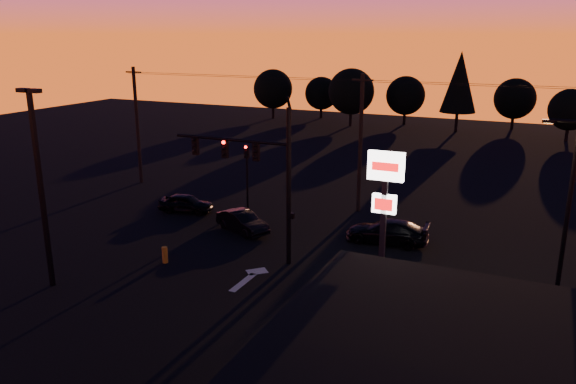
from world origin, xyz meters
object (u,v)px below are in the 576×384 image
object	(u,v)px
bollard	(165,255)
car_left	(186,203)
streetlight	(567,203)
car_right	(387,232)
pylon_sign	(385,196)
secondary_signal	(247,167)
car_mid	(242,222)
traffic_signal_mast	(260,167)
suv_parked	(367,341)
parking_lot_light	(39,176)

from	to	relation	value
bollard	car_left	xyz separation A→B (m)	(-3.95, 7.60, 0.18)
streetlight	car_right	size ratio (longest dim) A/B	1.74
pylon_sign	bollard	size ratio (longest dim) A/B	7.93
car_right	secondary_signal	bearing A→B (deg)	-106.73
car_mid	secondary_signal	bearing A→B (deg)	49.26
streetlight	car_mid	bearing A→B (deg)	174.09
traffic_signal_mast	secondary_signal	world-z (taller)	traffic_signal_mast
suv_parked	car_mid	bearing A→B (deg)	140.30
secondary_signal	car_mid	size ratio (longest dim) A/B	1.16
pylon_sign	suv_parked	xyz separation A→B (m)	(0.74, -4.28, -4.23)
car_right	bollard	bearing A→B (deg)	-54.92
secondary_signal	car_left	world-z (taller)	secondary_signal
bollard	car_left	world-z (taller)	car_left
traffic_signal_mast	parking_lot_light	world-z (taller)	parking_lot_light
car_mid	suv_parked	xyz separation A→B (m)	(10.77, -10.04, 0.07)
pylon_sign	suv_parked	distance (m)	6.06
streetlight	bollard	bearing A→B (deg)	-167.39
secondary_signal	pylon_sign	world-z (taller)	pylon_sign
bollard	car_mid	world-z (taller)	car_mid
traffic_signal_mast	car_mid	bearing A→B (deg)	131.98
parking_lot_light	streetlight	distance (m)	23.05
parking_lot_light	secondary_signal	bearing A→B (deg)	80.21
traffic_signal_mast	car_mid	size ratio (longest dim) A/B	2.29
secondary_signal	bollard	world-z (taller)	secondary_signal
parking_lot_light	car_mid	distance (m)	12.11
pylon_sign	suv_parked	world-z (taller)	pylon_sign
pylon_sign	parking_lot_light	bearing A→B (deg)	-162.77
traffic_signal_mast	car_left	xyz separation A→B (m)	(-8.18, 5.02, -4.33)
secondary_signal	car_right	xyz separation A→B (m)	(10.29, -2.48, -2.19)
car_mid	bollard	bearing A→B (deg)	-168.19
secondary_signal	car_mid	xyz separation A→B (m)	(1.97, -4.23, -2.24)
car_left	car_mid	xyz separation A→B (m)	(5.25, -1.76, 0.01)
parking_lot_light	car_mid	xyz separation A→B (m)	(4.47, 10.25, -4.65)
car_right	suv_parked	world-z (taller)	suv_parked
traffic_signal_mast	bollard	size ratio (longest dim) A/B	10.01
traffic_signal_mast	car_right	size ratio (longest dim) A/B	1.86
bollard	car_right	size ratio (longest dim) A/B	0.19
car_mid	streetlight	bearing A→B (deg)	-71.58
car_left	bollard	bearing A→B (deg)	-163.55
parking_lot_light	car_right	world-z (taller)	parking_lot_light
car_left	car_right	distance (m)	13.58
car_mid	car_right	bearing A→B (deg)	-53.81
car_left	car_mid	size ratio (longest dim) A/B	0.96
pylon_sign	car_right	xyz separation A→B (m)	(-1.71, 7.51, -4.25)
parking_lot_light	car_mid	bearing A→B (deg)	66.46
car_mid	car_right	distance (m)	8.51
bollard	suv_parked	distance (m)	12.78
suv_parked	traffic_signal_mast	bearing A→B (deg)	142.43
secondary_signal	car_mid	world-z (taller)	secondary_signal
traffic_signal_mast	car_left	bearing A→B (deg)	148.46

